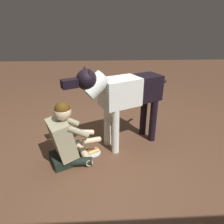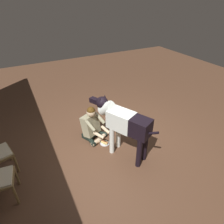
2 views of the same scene
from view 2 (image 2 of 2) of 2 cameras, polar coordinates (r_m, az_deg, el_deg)
The scene contains 4 objects.
ground_plane at distance 4.60m, azimuth 1.15°, elevation -9.32°, with size 14.13×14.13×0.00m, color brown.
person_sitting_on_floor at distance 4.58m, azimuth -5.86°, elevation -4.08°, with size 0.73×0.63×0.86m.
large_dog at distance 3.87m, azimuth 3.40°, elevation -3.16°, with size 1.48×0.82×1.24m.
hot_dog_on_plate at distance 4.59m, azimuth -2.17°, elevation -9.03°, with size 0.22×0.22×0.06m.
Camera 2 is at (-3.02, 1.67, 3.04)m, focal length 30.96 mm.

